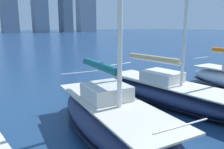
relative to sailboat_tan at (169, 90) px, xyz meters
The scene contains 2 objects.
sailboat_tan is the anchor object (origin of this frame).
sailboat_teal 4.70m from the sailboat_tan, 16.37° to the left, with size 3.18×7.54×11.97m.
Camera 1 is at (4.67, 0.32, 3.95)m, focal length 35.00 mm.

